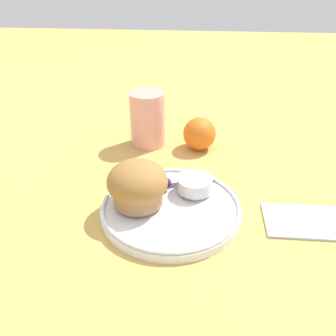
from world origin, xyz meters
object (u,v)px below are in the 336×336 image
object	(u,v)px
butter_knife	(167,182)
orange_fruit	(199,134)
juice_glass	(147,119)
muffin	(138,184)

from	to	relation	value
butter_knife	orange_fruit	distance (m)	0.18
butter_knife	juice_glass	xyz separation A→B (m)	(-0.06, 0.18, 0.04)
orange_fruit	muffin	bearing A→B (deg)	-112.44
orange_fruit	juice_glass	world-z (taller)	juice_glass
muffin	juice_glass	bearing A→B (deg)	93.90
butter_knife	orange_fruit	bearing A→B (deg)	58.51
muffin	orange_fruit	xyz separation A→B (m)	(0.09, 0.23, -0.02)
muffin	juice_glass	distance (m)	0.24
muffin	orange_fruit	size ratio (longest dim) A/B	1.39
juice_glass	muffin	bearing A→B (deg)	-86.10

